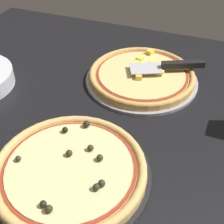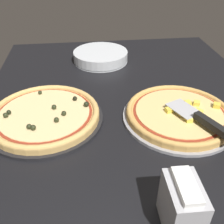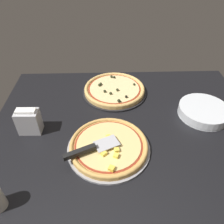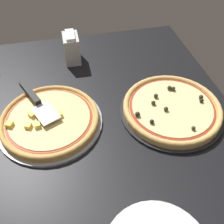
% 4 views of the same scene
% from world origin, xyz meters
% --- Properties ---
extents(ground_plane, '(1.35, 1.06, 0.04)m').
position_xyz_m(ground_plane, '(0.00, 0.00, -0.02)').
color(ground_plane, black).
extents(pizza_pan_front, '(0.37, 0.37, 0.01)m').
position_xyz_m(pizza_pan_front, '(-0.10, -0.14, 0.01)').
color(pizza_pan_front, '#939399').
rests_on(pizza_pan_front, ground_plane).
extents(pizza_front, '(0.34, 0.34, 0.03)m').
position_xyz_m(pizza_front, '(-0.10, -0.14, 0.02)').
color(pizza_front, tan).
rests_on(pizza_front, pizza_pan_front).
extents(pizza_pan_back, '(0.38, 0.38, 0.01)m').
position_xyz_m(pizza_pan_back, '(-0.06, 0.29, 0.01)').
color(pizza_pan_back, black).
rests_on(pizza_pan_back, ground_plane).
extents(pizza_back, '(0.36, 0.36, 0.04)m').
position_xyz_m(pizza_back, '(-0.06, 0.29, 0.02)').
color(pizza_back, '#DBAD60').
rests_on(pizza_back, pizza_pan_back).
extents(serving_spatula, '(0.24, 0.14, 0.02)m').
position_xyz_m(serving_spatula, '(-0.19, -0.19, 0.05)').
color(serving_spatula, '#B7B7BC').
rests_on(serving_spatula, pizza_front).
extents(napkin_holder, '(0.11, 0.07, 0.13)m').
position_xyz_m(napkin_holder, '(-0.47, -0.02, 0.06)').
color(napkin_holder, '#B2B2B7').
rests_on(napkin_holder, ground_plane).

